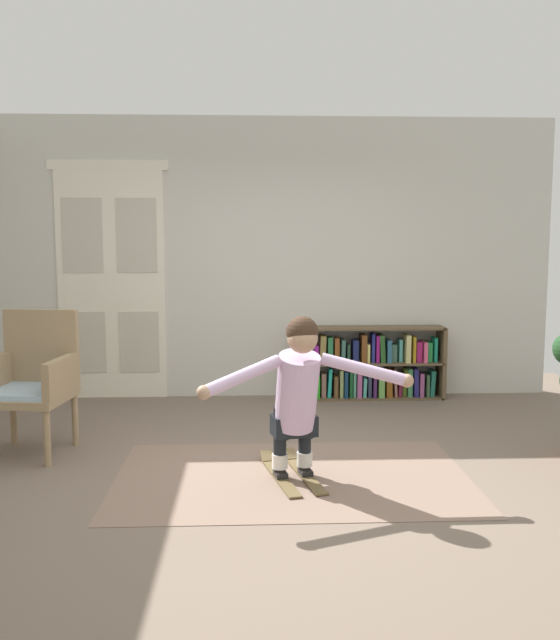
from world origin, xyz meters
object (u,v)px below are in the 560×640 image
bookshelf (369,366)px  person_skier (298,388)px  wicker_chair (32,378)px  skis_pair (291,473)px

bookshelf → person_skier: bearing=-110.3°
wicker_chair → person_skier: (2.02, -0.81, 0.08)m
wicker_chair → person_skier: person_skier is taller
skis_pair → person_skier: person_skier is taller
person_skier → wicker_chair: bearing=158.1°
bookshelf → skis_pair: bookshelf is taller
wicker_chair → skis_pair: size_ratio=1.26×
wicker_chair → skis_pair: wicker_chair is taller
wicker_chair → skis_pair: (1.98, -0.65, -0.56)m
person_skier → bookshelf: bearing=69.7°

